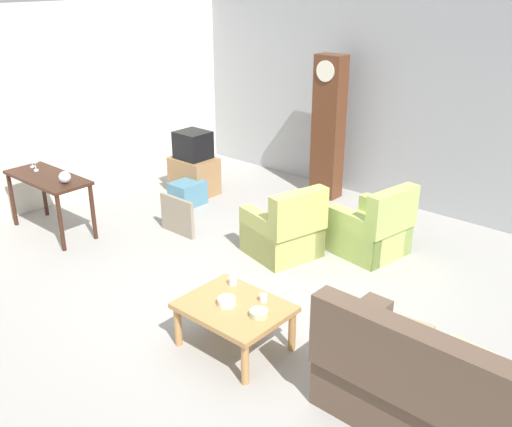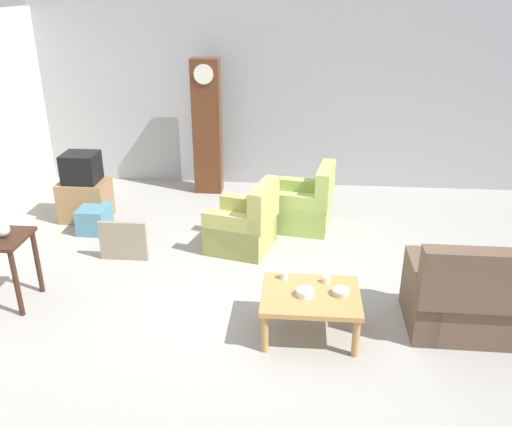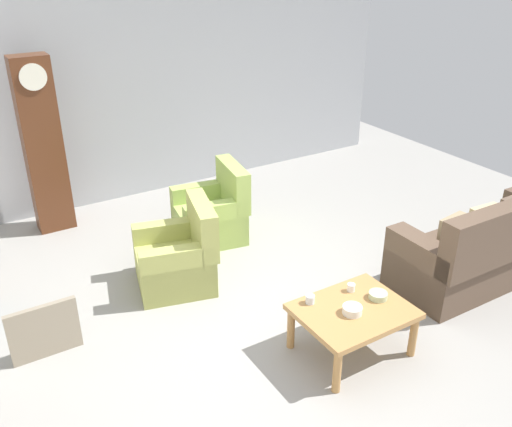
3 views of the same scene
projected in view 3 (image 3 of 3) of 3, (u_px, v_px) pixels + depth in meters
name	position (u px, v px, depth m)	size (l,w,h in m)	color
ground_plane	(268.00, 319.00, 5.37)	(10.40, 10.40, 0.00)	#999691
garage_door_wall	(125.00, 83.00, 7.42)	(8.40, 0.16, 3.20)	#9EA0A5
couch_floral	(488.00, 248.00, 5.90)	(2.11, 0.90, 1.04)	brown
armchair_olive_near	(179.00, 259.00, 5.80)	(0.95, 0.93, 0.92)	tan
armchair_olive_far	(213.00, 215.00, 6.74)	(0.91, 0.88, 0.92)	#A5BF5E
coffee_table_wood	(353.00, 315.00, 4.78)	(0.96, 0.76, 0.45)	#B27F47
grandfather_clock	(43.00, 146.00, 6.64)	(0.44, 0.30, 2.16)	#562D19
framed_picture_leaning	(44.00, 331.00, 4.79)	(0.60, 0.05, 0.51)	gray
cup_white_porcelain	(351.00, 288.00, 4.98)	(0.07, 0.07, 0.07)	white
cup_blue_rimmed	(310.00, 299.00, 4.82)	(0.08, 0.08, 0.08)	silver
bowl_white_stacked	(352.00, 310.00, 4.68)	(0.17, 0.17, 0.07)	white
bowl_shallow_green	(378.00, 295.00, 4.89)	(0.17, 0.17, 0.06)	#B2C69E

